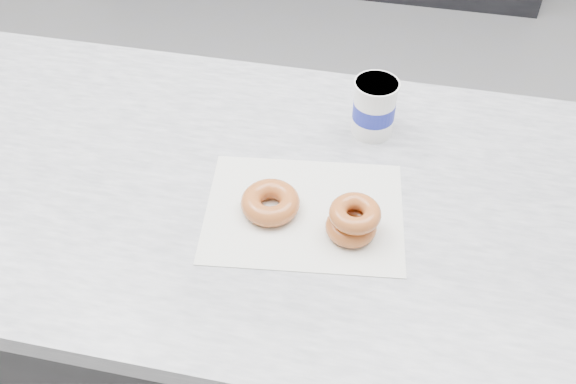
% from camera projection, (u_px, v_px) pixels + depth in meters
% --- Properties ---
extents(ground, '(5.00, 5.00, 0.00)m').
position_uv_depth(ground, '(214.00, 236.00, 2.25)').
color(ground, gray).
rests_on(ground, ground).
extents(counter, '(3.06, 0.76, 0.90)m').
position_uv_depth(counter, '(126.00, 300.00, 1.52)').
color(counter, '#333335').
rests_on(counter, ground).
extents(wax_paper, '(0.37, 0.30, 0.00)m').
position_uv_depth(wax_paper, '(304.00, 212.00, 1.11)').
color(wax_paper, silver).
rests_on(wax_paper, counter).
extents(donut_single, '(0.12, 0.12, 0.04)m').
position_uv_depth(donut_single, '(270.00, 202.00, 1.10)').
color(donut_single, '#BD6B34').
rests_on(donut_single, wax_paper).
extents(donut_stack, '(0.09, 0.09, 0.06)m').
position_uv_depth(donut_stack, '(353.00, 220.00, 1.05)').
color(donut_stack, '#BD6B34').
rests_on(donut_stack, wax_paper).
extents(coffee_cup, '(0.11, 0.11, 0.12)m').
position_uv_depth(coffee_cup, '(374.00, 107.00, 1.22)').
color(coffee_cup, white).
rests_on(coffee_cup, counter).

